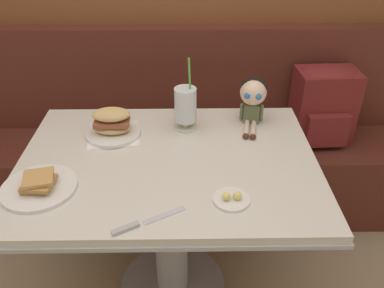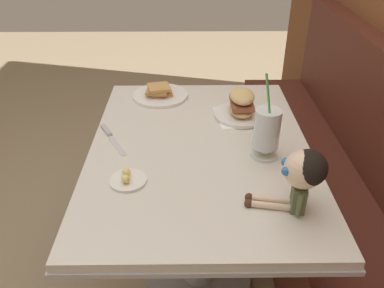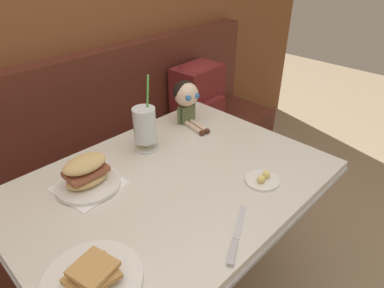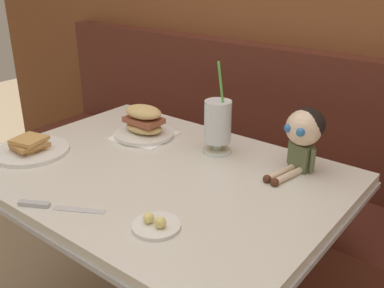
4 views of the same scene
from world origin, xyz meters
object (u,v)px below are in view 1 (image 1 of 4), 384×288
(butter_knife, at_px, (136,225))
(backpack, at_px, (324,103))
(milkshake_glass, at_px, (185,106))
(seated_doll, at_px, (253,95))
(sandwich_plate, at_px, (112,125))
(toast_plate, at_px, (39,186))
(butter_saucer, at_px, (231,199))

(butter_knife, distance_m, backpack, 1.28)
(milkshake_glass, distance_m, backpack, 0.82)
(milkshake_glass, xyz_separation_m, seated_doll, (0.28, 0.05, 0.03))
(milkshake_glass, height_order, sandwich_plate, milkshake_glass)
(toast_plate, xyz_separation_m, milkshake_glass, (0.49, 0.39, 0.09))
(backpack, bearing_deg, sandwich_plate, -156.90)
(butter_saucer, bearing_deg, butter_knife, -159.85)
(backpack, bearing_deg, milkshake_glass, -151.80)
(milkshake_glass, bearing_deg, sandwich_plate, -170.71)
(toast_plate, relative_size, seated_doll, 1.10)
(milkshake_glass, distance_m, butter_knife, 0.60)
(milkshake_glass, bearing_deg, seated_doll, 10.14)
(toast_plate, distance_m, seated_doll, 0.89)
(butter_saucer, bearing_deg, seated_doll, 75.41)
(milkshake_glass, relative_size, sandwich_plate, 1.39)
(butter_saucer, distance_m, seated_doll, 0.54)
(backpack, bearing_deg, butter_knife, -131.99)
(sandwich_plate, height_order, backpack, sandwich_plate)
(toast_plate, bearing_deg, seated_doll, 30.09)
(toast_plate, height_order, butter_saucer, toast_plate)
(butter_knife, bearing_deg, backpack, 48.01)
(toast_plate, bearing_deg, butter_saucer, -6.15)
(seated_doll, xyz_separation_m, backpack, (0.43, 0.33, -0.21))
(butter_saucer, bearing_deg, sandwich_plate, 136.66)
(milkshake_glass, bearing_deg, toast_plate, -141.04)
(butter_saucer, height_order, backpack, backpack)
(toast_plate, distance_m, sandwich_plate, 0.40)
(milkshake_glass, relative_size, butter_saucer, 2.63)
(butter_knife, height_order, backpack, backpack)
(sandwich_plate, bearing_deg, milkshake_glass, 9.29)
(toast_plate, distance_m, butter_saucer, 0.64)
(toast_plate, height_order, backpack, backpack)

